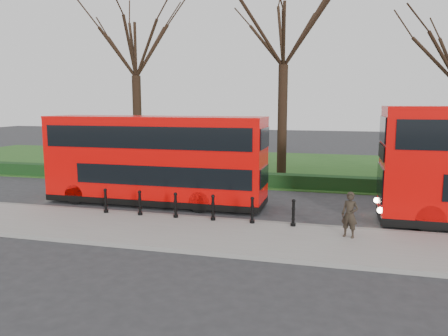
# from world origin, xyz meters

# --- Properties ---
(ground) EXTENTS (120.00, 120.00, 0.00)m
(ground) POSITION_xyz_m (0.00, 0.00, 0.00)
(ground) COLOR #28282B
(ground) RESTS_ON ground
(pavement) EXTENTS (60.00, 4.00, 0.15)m
(pavement) POSITION_xyz_m (0.00, -3.00, 0.07)
(pavement) COLOR gray
(pavement) RESTS_ON ground
(kerb) EXTENTS (60.00, 0.25, 0.16)m
(kerb) POSITION_xyz_m (0.00, -1.00, 0.07)
(kerb) COLOR slate
(kerb) RESTS_ON ground
(grass_verge) EXTENTS (60.00, 18.00, 0.06)m
(grass_verge) POSITION_xyz_m (0.00, 15.00, 0.03)
(grass_verge) COLOR #234F1A
(grass_verge) RESTS_ON ground
(hedge) EXTENTS (60.00, 0.90, 0.80)m
(hedge) POSITION_xyz_m (0.00, 6.80, 0.40)
(hedge) COLOR black
(hedge) RESTS_ON ground
(yellow_line_outer) EXTENTS (60.00, 0.10, 0.01)m
(yellow_line_outer) POSITION_xyz_m (0.00, -0.70, 0.01)
(yellow_line_outer) COLOR yellow
(yellow_line_outer) RESTS_ON ground
(yellow_line_inner) EXTENTS (60.00, 0.10, 0.01)m
(yellow_line_inner) POSITION_xyz_m (0.00, -0.50, 0.01)
(yellow_line_inner) COLOR yellow
(yellow_line_inner) RESTS_ON ground
(tree_left) EXTENTS (7.72, 7.72, 12.06)m
(tree_left) POSITION_xyz_m (-8.00, 10.00, 8.77)
(tree_left) COLOR black
(tree_left) RESTS_ON ground
(tree_mid) EXTENTS (8.31, 8.31, 12.99)m
(tree_mid) POSITION_xyz_m (2.00, 10.00, 9.45)
(tree_mid) COLOR black
(tree_mid) RESTS_ON ground
(bollard_row) EXTENTS (8.14, 0.15, 1.00)m
(bollard_row) POSITION_xyz_m (-0.04, -1.35, 0.65)
(bollard_row) COLOR black
(bollard_row) RESTS_ON pavement
(bus_lead) EXTENTS (10.52, 2.42, 4.18)m
(bus_lead) POSITION_xyz_m (-2.89, 1.29, 2.11)
(bus_lead) COLOR red
(bus_lead) RESTS_ON ground
(pedestrian) EXTENTS (0.69, 0.58, 1.61)m
(pedestrian) POSITION_xyz_m (6.00, -2.26, 0.96)
(pedestrian) COLOR #2B241B
(pedestrian) RESTS_ON pavement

